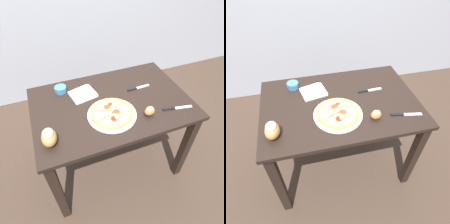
% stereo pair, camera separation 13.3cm
% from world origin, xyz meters
% --- Properties ---
extents(ground_plane, '(12.00, 12.00, 0.00)m').
position_xyz_m(ground_plane, '(0.00, 0.00, 0.00)').
color(ground_plane, '#3D2D23').
extents(dining_table, '(1.14, 0.77, 0.77)m').
position_xyz_m(dining_table, '(0.00, 0.00, 0.64)').
color(dining_table, black).
rests_on(dining_table, ground_plane).
extents(pizza, '(0.33, 0.33, 0.05)m').
position_xyz_m(pizza, '(-0.04, -0.13, 0.79)').
color(pizza, white).
rests_on(pizza, dining_table).
extents(ramekin_bowl, '(0.10, 0.10, 0.05)m').
position_xyz_m(ramekin_bowl, '(-0.32, 0.25, 0.79)').
color(ramekin_bowl, teal).
rests_on(ramekin_bowl, dining_table).
extents(napkin_folded, '(0.21, 0.19, 0.04)m').
position_xyz_m(napkin_folded, '(-0.17, 0.15, 0.79)').
color(napkin_folded, white).
rests_on(napkin_folded, dining_table).
extents(bread_piece_near, '(0.08, 0.06, 0.07)m').
position_xyz_m(bread_piece_near, '(0.19, -0.22, 0.80)').
color(bread_piece_near, '#A3703D').
rests_on(bread_piece_near, dining_table).
extents(bread_piece_mid, '(0.10, 0.13, 0.11)m').
position_xyz_m(bread_piece_mid, '(-0.47, -0.22, 0.82)').
color(bread_piece_mid, '#B27F47').
rests_on(bread_piece_mid, dining_table).
extents(knife_main, '(0.22, 0.06, 0.01)m').
position_xyz_m(knife_main, '(0.41, -0.23, 0.77)').
color(knife_main, silver).
rests_on(knife_main, dining_table).
extents(knife_spare, '(0.19, 0.03, 0.01)m').
position_xyz_m(knife_spare, '(0.25, 0.08, 0.77)').
color(knife_spare, silver).
rests_on(knife_spare, dining_table).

